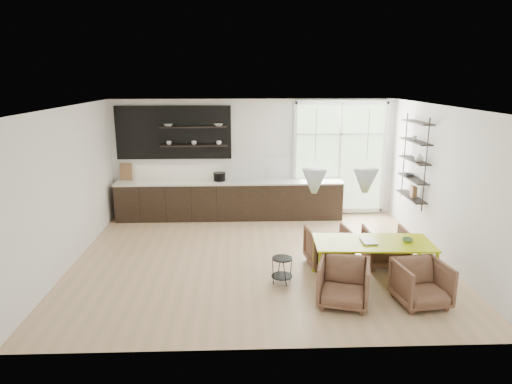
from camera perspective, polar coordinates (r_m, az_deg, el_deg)
name	(u,v)px	position (r m, az deg, el deg)	size (l,w,h in m)	color
room	(284,173)	(9.56, 3.54, 2.36)	(7.02, 6.01, 2.91)	#D5AB82
kitchen_run	(226,195)	(11.27, -3.76, -0.32)	(5.54, 0.69, 2.75)	black
right_shelving	(415,163)	(10.25, 19.21, 3.48)	(0.26, 1.22, 1.90)	black
dining_table	(373,245)	(7.99, 14.42, -6.39)	(2.01, 0.98, 0.72)	#B3C305
armchair_back_left	(328,246)	(8.64, 9.01, -6.73)	(0.77, 0.79, 0.72)	brown
armchair_back_right	(385,247)	(8.87, 15.87, -6.58)	(0.75, 0.78, 0.71)	brown
armchair_front_left	(344,283)	(7.25, 10.89, -11.10)	(0.75, 0.77, 0.71)	brown
armchair_front_right	(421,284)	(7.56, 19.96, -10.72)	(0.73, 0.76, 0.69)	brown
wire_stool	(282,267)	(7.84, 3.27, -9.32)	(0.36, 0.36, 0.46)	black
table_book	(362,241)	(7.90, 13.06, -6.04)	(0.25, 0.33, 0.03)	white
table_bowl	(408,240)	(8.14, 18.43, -5.73)	(0.18, 0.18, 0.06)	#50794E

